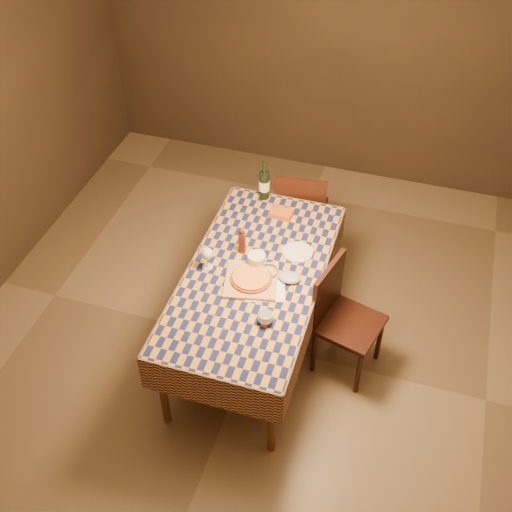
{
  "coord_description": "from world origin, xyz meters",
  "views": [
    {
      "loc": [
        0.95,
        -3.04,
        3.94
      ],
      "look_at": [
        0.0,
        0.05,
        0.9
      ],
      "focal_mm": 45.0,
      "sensor_mm": 36.0,
      "label": 1
    }
  ],
  "objects_px": {
    "dining_table": "(254,282)",
    "white_plate": "(298,252)",
    "pizza": "(251,278)",
    "chair_far": "(301,211)",
    "wine_bottle": "(264,184)",
    "chair_right": "(340,313)",
    "cutting_board": "(251,280)",
    "bowl": "(268,272)"
  },
  "relations": [
    {
      "from": "dining_table",
      "to": "chair_far",
      "type": "xyz_separation_m",
      "value": [
        0.07,
        1.08,
        -0.17
      ]
    },
    {
      "from": "dining_table",
      "to": "bowl",
      "type": "distance_m",
      "value": 0.14
    },
    {
      "from": "wine_bottle",
      "to": "chair_far",
      "type": "distance_m",
      "value": 0.5
    },
    {
      "from": "wine_bottle",
      "to": "chair_right",
      "type": "height_order",
      "value": "wine_bottle"
    },
    {
      "from": "white_plate",
      "to": "chair_right",
      "type": "xyz_separation_m",
      "value": [
        0.39,
        -0.26,
        -0.25
      ]
    },
    {
      "from": "dining_table",
      "to": "wine_bottle",
      "type": "relative_size",
      "value": 5.44
    },
    {
      "from": "pizza",
      "to": "chair_right",
      "type": "height_order",
      "value": "chair_right"
    },
    {
      "from": "white_plate",
      "to": "pizza",
      "type": "bearing_deg",
      "value": -121.75
    },
    {
      "from": "dining_table",
      "to": "bowl",
      "type": "xyz_separation_m",
      "value": [
        0.1,
        0.03,
        0.1
      ]
    },
    {
      "from": "white_plate",
      "to": "chair_far",
      "type": "relative_size",
      "value": 0.24
    },
    {
      "from": "cutting_board",
      "to": "pizza",
      "type": "relative_size",
      "value": 0.96
    },
    {
      "from": "bowl",
      "to": "wine_bottle",
      "type": "distance_m",
      "value": 0.88
    },
    {
      "from": "wine_bottle",
      "to": "chair_right",
      "type": "xyz_separation_m",
      "value": [
        0.81,
        -0.81,
        -0.37
      ]
    },
    {
      "from": "bowl",
      "to": "chair_right",
      "type": "bearing_deg",
      "value": 1.78
    },
    {
      "from": "wine_bottle",
      "to": "bowl",
      "type": "bearing_deg",
      "value": -71.4
    },
    {
      "from": "white_plate",
      "to": "chair_right",
      "type": "bearing_deg",
      "value": -33.69
    },
    {
      "from": "pizza",
      "to": "chair_far",
      "type": "distance_m",
      "value": 1.19
    },
    {
      "from": "bowl",
      "to": "wine_bottle",
      "type": "bearing_deg",
      "value": 108.6
    },
    {
      "from": "wine_bottle",
      "to": "white_plate",
      "type": "xyz_separation_m",
      "value": [
        0.42,
        -0.55,
        -0.12
      ]
    },
    {
      "from": "cutting_board",
      "to": "bowl",
      "type": "relative_size",
      "value": 2.68
    },
    {
      "from": "pizza",
      "to": "chair_far",
      "type": "xyz_separation_m",
      "value": [
        0.07,
        1.15,
        -0.28
      ]
    },
    {
      "from": "wine_bottle",
      "to": "chair_right",
      "type": "relative_size",
      "value": 0.36
    },
    {
      "from": "wine_bottle",
      "to": "chair_far",
      "type": "height_order",
      "value": "wine_bottle"
    },
    {
      "from": "dining_table",
      "to": "pizza",
      "type": "height_order",
      "value": "pizza"
    },
    {
      "from": "wine_bottle",
      "to": "white_plate",
      "type": "distance_m",
      "value": 0.71
    },
    {
      "from": "dining_table",
      "to": "white_plate",
      "type": "distance_m",
      "value": 0.39
    },
    {
      "from": "bowl",
      "to": "white_plate",
      "type": "bearing_deg",
      "value": 63.17
    },
    {
      "from": "dining_table",
      "to": "pizza",
      "type": "relative_size",
      "value": 4.91
    },
    {
      "from": "chair_right",
      "to": "bowl",
      "type": "bearing_deg",
      "value": -178.22
    },
    {
      "from": "pizza",
      "to": "wine_bottle",
      "type": "xyz_separation_m",
      "value": [
        -0.19,
        0.93,
        0.09
      ]
    },
    {
      "from": "cutting_board",
      "to": "chair_far",
      "type": "relative_size",
      "value": 0.39
    },
    {
      "from": "chair_right",
      "to": "cutting_board",
      "type": "bearing_deg",
      "value": -169.44
    },
    {
      "from": "dining_table",
      "to": "cutting_board",
      "type": "relative_size",
      "value": 5.12
    },
    {
      "from": "white_plate",
      "to": "chair_far",
      "type": "distance_m",
      "value": 0.83
    },
    {
      "from": "cutting_board",
      "to": "white_plate",
      "type": "relative_size",
      "value": 1.62
    },
    {
      "from": "dining_table",
      "to": "white_plate",
      "type": "bearing_deg",
      "value": 51.95
    },
    {
      "from": "pizza",
      "to": "wine_bottle",
      "type": "bearing_deg",
      "value": 101.32
    },
    {
      "from": "pizza",
      "to": "bowl",
      "type": "height_order",
      "value": "pizza"
    },
    {
      "from": "dining_table",
      "to": "wine_bottle",
      "type": "height_order",
      "value": "wine_bottle"
    },
    {
      "from": "bowl",
      "to": "dining_table",
      "type": "bearing_deg",
      "value": -164.93
    },
    {
      "from": "white_plate",
      "to": "chair_far",
      "type": "xyz_separation_m",
      "value": [
        -0.16,
        0.77,
        -0.25
      ]
    },
    {
      "from": "cutting_board",
      "to": "pizza",
      "type": "xyz_separation_m",
      "value": [
        0.0,
        -0.0,
        0.02
      ]
    }
  ]
}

